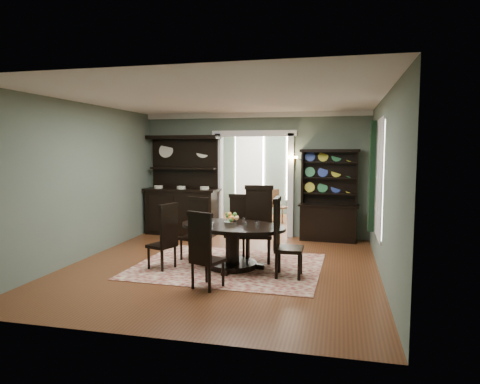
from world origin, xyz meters
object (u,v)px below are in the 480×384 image
at_px(sideboard, 183,200).
at_px(dining_table, 232,238).
at_px(welsh_dresser, 329,208).
at_px(parlor_table, 267,208).

bearing_deg(sideboard, dining_table, -51.25).
distance_m(welsh_dresser, parlor_table, 2.71).
relative_size(sideboard, welsh_dresser, 1.16).
height_order(welsh_dresser, parlor_table, welsh_dresser).
bearing_deg(parlor_table, welsh_dresser, -48.04).
distance_m(sideboard, welsh_dresser, 3.58).
bearing_deg(dining_table, welsh_dresser, 74.53).
height_order(dining_table, sideboard, sideboard).
bearing_deg(welsh_dresser, sideboard, -175.36).
height_order(dining_table, parlor_table, dining_table).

